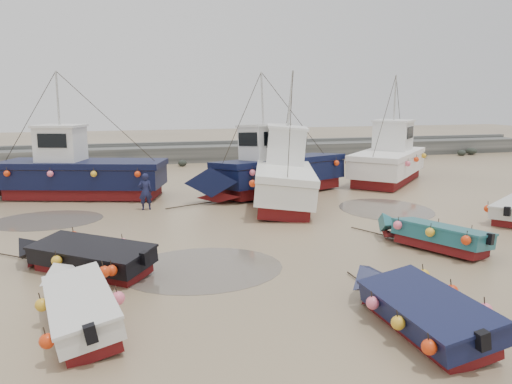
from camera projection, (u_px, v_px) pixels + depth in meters
ground at (275, 237)px, 18.13m from camera, size 120.00×120.00×0.00m
seawall at (191, 154)px, 38.84m from camera, size 60.00×4.92×1.50m
puddle_a at (202, 269)px, 14.85m from camera, size 4.87×4.87×0.01m
puddle_b at (386, 209)px, 22.63m from camera, size 4.09×4.09×0.01m
puddle_c at (47, 220)px, 20.62m from camera, size 4.45×4.45×0.01m
puddle_d at (253, 191)px, 26.93m from camera, size 5.48×5.48×0.01m
dinghy_0 at (82, 299)px, 11.28m from camera, size 2.04×5.78×1.43m
dinghy_1 at (420, 303)px, 11.04m from camera, size 2.02×5.65×1.43m
dinghy_2 at (431, 232)px, 16.78m from camera, size 2.95×5.00×1.43m
dinghy_4 at (83, 253)px, 14.61m from camera, size 5.05×4.33×1.43m
cabin_boat_0 at (71, 172)px, 25.10m from camera, size 11.13×5.35×6.22m
cabin_boat_1 at (281, 175)px, 23.99m from camera, size 4.95×10.58×6.22m
cabin_boat_2 at (271, 169)px, 25.82m from camera, size 10.12×5.55×6.22m
cabin_boat_3 at (391, 159)px, 29.86m from camera, size 8.03×8.06×6.22m
person at (146, 210)px, 22.56m from camera, size 0.63×0.43×1.67m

